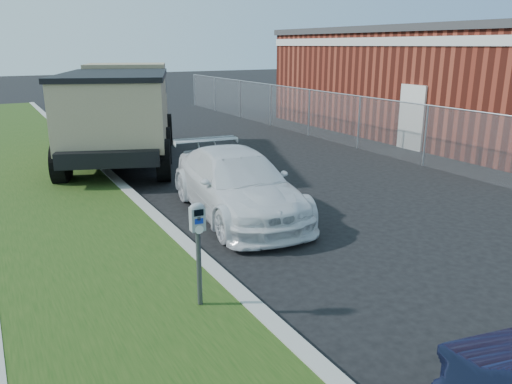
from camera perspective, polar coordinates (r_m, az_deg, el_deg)
ground at (r=9.07m, az=10.93°, el=-6.42°), size 120.00×120.00×0.00m
chainlink_fence at (r=17.74m, az=11.74°, el=8.93°), size 0.06×30.06×30.00m
brick_building at (r=22.64m, az=22.07°, el=11.85°), size 9.20×14.20×4.17m
parking_meter at (r=6.48m, az=-6.66°, el=-4.58°), size 0.20×0.15×1.43m
white_wagon at (r=10.53m, az=-2.29°, el=0.97°), size 2.36×4.80×1.34m
dump_truck at (r=16.22m, az=-15.10°, el=9.28°), size 5.03×7.77×2.86m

